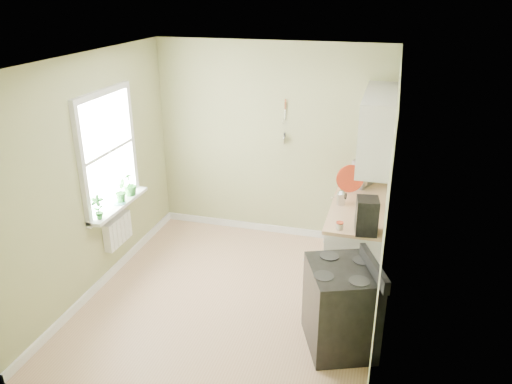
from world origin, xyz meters
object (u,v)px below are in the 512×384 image
(stand_mixer, at_px, (362,172))
(coffee_maker, at_px, (366,217))
(kettle, at_px, (341,198))
(stove, at_px, (341,307))

(stand_mixer, bearing_deg, coffee_maker, -83.58)
(stand_mixer, distance_m, kettle, 0.74)
(stove, relative_size, kettle, 5.51)
(stove, distance_m, stand_mixer, 2.21)
(stand_mixer, bearing_deg, stove, -89.56)
(stove, relative_size, stand_mixer, 2.45)
(stove, bearing_deg, stand_mixer, 90.44)
(stand_mixer, distance_m, coffee_maker, 1.39)
(stand_mixer, xyz_separation_m, coffee_maker, (0.15, -1.38, 0.01))
(kettle, bearing_deg, coffee_maker, -63.33)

